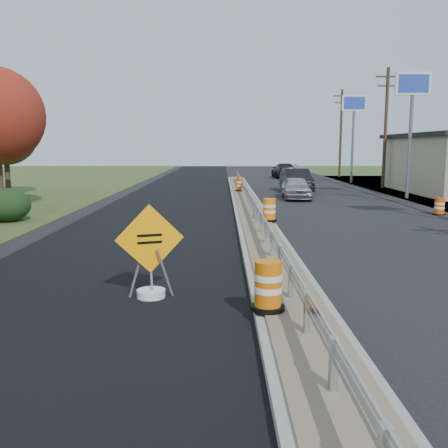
{
  "coord_description": "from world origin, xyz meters",
  "views": [
    {
      "loc": [
        -1.42,
        -16.0,
        3.32
      ],
      "look_at": [
        -1.37,
        -1.73,
        1.1
      ],
      "focal_mm": 40.0,
      "sensor_mm": 36.0,
      "label": 1
    }
  ],
  "objects_px": {
    "barrel_median_far": "(240,185)",
    "barrel_shoulder_near": "(439,207)",
    "caution_sign": "(151,274)",
    "barrel_median_mid": "(269,210)",
    "car_silver": "(296,188)",
    "barrel_median_near": "(268,287)",
    "car_dark_far": "(284,171)",
    "car_dark_mid": "(296,180)"
  },
  "relations": [
    {
      "from": "barrel_median_far",
      "to": "barrel_shoulder_near",
      "type": "bearing_deg",
      "value": -48.94
    },
    {
      "from": "caution_sign",
      "to": "barrel_median_mid",
      "type": "bearing_deg",
      "value": 51.62
    },
    {
      "from": "barrel_median_mid",
      "to": "car_silver",
      "type": "distance_m",
      "value": 11.5
    },
    {
      "from": "barrel_median_far",
      "to": "car_silver",
      "type": "relative_size",
      "value": 0.22
    },
    {
      "from": "barrel_median_near",
      "to": "car_dark_far",
      "type": "distance_m",
      "value": 44.79
    },
    {
      "from": "barrel_median_near",
      "to": "barrel_shoulder_near",
      "type": "distance_m",
      "value": 17.86
    },
    {
      "from": "barrel_shoulder_near",
      "to": "car_silver",
      "type": "distance_m",
      "value": 9.68
    },
    {
      "from": "barrel_shoulder_near",
      "to": "car_dark_far",
      "type": "distance_m",
      "value": 29.74
    },
    {
      "from": "barrel_median_far",
      "to": "car_dark_far",
      "type": "relative_size",
      "value": 0.17
    },
    {
      "from": "caution_sign",
      "to": "barrel_median_near",
      "type": "xyz_separation_m",
      "value": [
        2.45,
        -1.53,
        0.15
      ]
    },
    {
      "from": "barrel_shoulder_near",
      "to": "car_dark_mid",
      "type": "distance_m",
      "value": 13.79
    },
    {
      "from": "barrel_median_near",
      "to": "barrel_median_mid",
      "type": "relative_size",
      "value": 1.01
    },
    {
      "from": "barrel_median_far",
      "to": "caution_sign",
      "type": "bearing_deg",
      "value": -96.65
    },
    {
      "from": "car_silver",
      "to": "barrel_median_mid",
      "type": "bearing_deg",
      "value": -102.04
    },
    {
      "from": "caution_sign",
      "to": "car_dark_mid",
      "type": "distance_m",
      "value": 27.15
    },
    {
      "from": "caution_sign",
      "to": "barrel_median_far",
      "type": "bearing_deg",
      "value": 64.62
    },
    {
      "from": "barrel_median_near",
      "to": "barrel_shoulder_near",
      "type": "bearing_deg",
      "value": 56.9
    },
    {
      "from": "barrel_shoulder_near",
      "to": "car_dark_far",
      "type": "bearing_deg",
      "value": 97.74
    },
    {
      "from": "caution_sign",
      "to": "barrel_shoulder_near",
      "type": "height_order",
      "value": "caution_sign"
    },
    {
      "from": "barrel_median_mid",
      "to": "car_silver",
      "type": "height_order",
      "value": "car_silver"
    },
    {
      "from": "barrel_median_near",
      "to": "barrel_median_far",
      "type": "height_order",
      "value": "barrel_median_near"
    },
    {
      "from": "barrel_median_far",
      "to": "car_dark_far",
      "type": "xyz_separation_m",
      "value": [
        5.38,
        18.7,
        0.11
      ]
    },
    {
      "from": "barrel_median_far",
      "to": "barrel_shoulder_near",
      "type": "height_order",
      "value": "barrel_median_far"
    },
    {
      "from": "caution_sign",
      "to": "car_dark_far",
      "type": "distance_m",
      "value": 43.67
    },
    {
      "from": "barrel_median_far",
      "to": "car_dark_mid",
      "type": "relative_size",
      "value": 0.18
    },
    {
      "from": "car_dark_mid",
      "to": "car_dark_far",
      "type": "xyz_separation_m",
      "value": [
        1.13,
        16.67,
        -0.07
      ]
    },
    {
      "from": "barrel_median_near",
      "to": "caution_sign",
      "type": "bearing_deg",
      "value": 148.02
    },
    {
      "from": "barrel_shoulder_near",
      "to": "car_silver",
      "type": "bearing_deg",
      "value": 127.48
    },
    {
      "from": "car_dark_mid",
      "to": "car_dark_far",
      "type": "height_order",
      "value": "car_dark_mid"
    },
    {
      "from": "barrel_median_near",
      "to": "barrel_median_mid",
      "type": "height_order",
      "value": "barrel_median_near"
    },
    {
      "from": "car_dark_far",
      "to": "barrel_median_near",
      "type": "bearing_deg",
      "value": 81.75
    },
    {
      "from": "barrel_shoulder_near",
      "to": "caution_sign",
      "type": "bearing_deg",
      "value": -132.26
    },
    {
      "from": "barrel_median_mid",
      "to": "car_dark_far",
      "type": "distance_m",
      "value": 33.27
    },
    {
      "from": "car_dark_mid",
      "to": "barrel_median_far",
      "type": "bearing_deg",
      "value": -156.05
    },
    {
      "from": "caution_sign",
      "to": "barrel_median_far",
      "type": "height_order",
      "value": "caution_sign"
    },
    {
      "from": "caution_sign",
      "to": "barrel_median_near",
      "type": "height_order",
      "value": "caution_sign"
    },
    {
      "from": "barrel_shoulder_near",
      "to": "car_dark_mid",
      "type": "height_order",
      "value": "car_dark_mid"
    },
    {
      "from": "caution_sign",
      "to": "car_silver",
      "type": "xyz_separation_m",
      "value": [
        6.31,
        21.11,
        0.18
      ]
    },
    {
      "from": "barrel_median_mid",
      "to": "barrel_median_far",
      "type": "distance_m",
      "value": 14.27
    },
    {
      "from": "caution_sign",
      "to": "barrel_median_far",
      "type": "xyz_separation_m",
      "value": [
        2.82,
        24.19,
        0.14
      ]
    },
    {
      "from": "barrel_median_near",
      "to": "barrel_shoulder_near",
      "type": "height_order",
      "value": "barrel_median_near"
    },
    {
      "from": "barrel_median_far",
      "to": "barrel_shoulder_near",
      "type": "relative_size",
      "value": 1.08
    }
  ]
}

